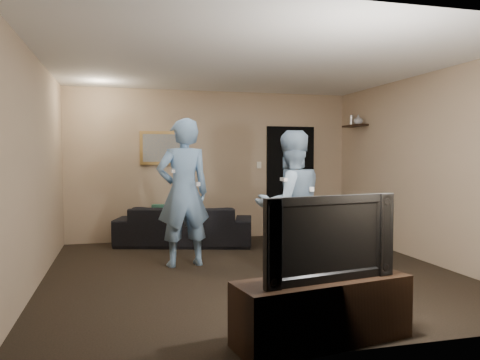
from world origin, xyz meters
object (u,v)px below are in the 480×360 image
object	(u,v)px
wii_player_left	(183,193)
wii_player_right	(290,206)
sofa	(185,225)
television	(323,237)
tv_console	(322,310)

from	to	relation	value
wii_player_left	wii_player_right	xyz separation A→B (m)	(1.11, -1.06, -0.10)
sofa	wii_player_right	distance (m)	2.74
sofa	television	world-z (taller)	television
wii_player_left	wii_player_right	distance (m)	1.54
sofa	wii_player_left	bearing A→B (deg)	97.58
sofa	wii_player_right	world-z (taller)	wii_player_right
wii_player_left	tv_console	bearing A→B (deg)	-75.66
tv_console	wii_player_left	bearing A→B (deg)	94.27
television	wii_player_left	xyz separation A→B (m)	(-0.72, 2.83, 0.14)
tv_console	television	xyz separation A→B (m)	(0.00, 0.00, 0.59)
tv_console	wii_player_left	world-z (taller)	wii_player_left
tv_console	wii_player_right	bearing A→B (deg)	67.54
tv_console	television	distance (m)	0.59
sofa	wii_player_left	xyz separation A→B (m)	(-0.21, -1.46, 0.66)
tv_console	wii_player_right	size ratio (longest dim) A/B	0.81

